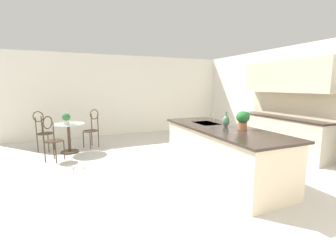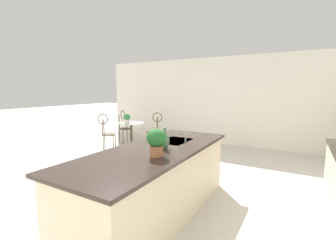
{
  "view_description": "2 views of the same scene",
  "coord_description": "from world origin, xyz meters",
  "px_view_note": "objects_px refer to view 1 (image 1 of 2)",
  "views": [
    {
      "loc": [
        3.79,
        -1.71,
        1.68
      ],
      "look_at": [
        -0.9,
        0.27,
        0.93
      ],
      "focal_mm": 24.82,
      "sensor_mm": 36.0,
      "label": 1
    },
    {
      "loc": [
        2.83,
        2.49,
        1.69
      ],
      "look_at": [
        -1.56,
        -0.03,
        1.04
      ],
      "focal_mm": 24.74,
      "sensor_mm": 36.0,
      "label": 2
    }
  ],
  "objects_px": {
    "bistro_table": "(69,135)",
    "potted_plant_counter_near": "(243,119)",
    "chair_by_island": "(52,137)",
    "potted_plant_on_table": "(66,118)",
    "vase_on_counter": "(226,121)",
    "chair_near_window": "(92,127)",
    "chair_toward_desk": "(43,129)"
  },
  "relations": [
    {
      "from": "bistro_table",
      "to": "chair_by_island",
      "type": "relative_size",
      "value": 0.77
    },
    {
      "from": "chair_by_island",
      "to": "chair_near_window",
      "type": "bearing_deg",
      "value": 136.38
    },
    {
      "from": "vase_on_counter",
      "to": "potted_plant_on_table",
      "type": "bearing_deg",
      "value": -132.67
    },
    {
      "from": "bistro_table",
      "to": "potted_plant_counter_near",
      "type": "distance_m",
      "value": 4.23
    },
    {
      "from": "potted_plant_on_table",
      "to": "vase_on_counter",
      "type": "bearing_deg",
      "value": 47.33
    },
    {
      "from": "chair_toward_desk",
      "to": "potted_plant_on_table",
      "type": "bearing_deg",
      "value": 47.04
    },
    {
      "from": "potted_plant_on_table",
      "to": "potted_plant_counter_near",
      "type": "height_order",
      "value": "potted_plant_counter_near"
    },
    {
      "from": "chair_near_window",
      "to": "chair_by_island",
      "type": "distance_m",
      "value": 1.35
    },
    {
      "from": "potted_plant_counter_near",
      "to": "vase_on_counter",
      "type": "relative_size",
      "value": 1.13
    },
    {
      "from": "chair_near_window",
      "to": "potted_plant_counter_near",
      "type": "distance_m",
      "value": 4.1
    },
    {
      "from": "chair_toward_desk",
      "to": "vase_on_counter",
      "type": "xyz_separation_m",
      "value": [
        3.11,
        3.37,
        0.46
      ]
    },
    {
      "from": "bistro_table",
      "to": "potted_plant_counter_near",
      "type": "height_order",
      "value": "potted_plant_counter_near"
    },
    {
      "from": "potted_plant_on_table",
      "to": "bistro_table",
      "type": "bearing_deg",
      "value": 166.19
    },
    {
      "from": "potted_plant_counter_near",
      "to": "vase_on_counter",
      "type": "bearing_deg",
      "value": -165.25
    },
    {
      "from": "chair_by_island",
      "to": "vase_on_counter",
      "type": "height_order",
      "value": "vase_on_counter"
    },
    {
      "from": "chair_near_window",
      "to": "potted_plant_counter_near",
      "type": "xyz_separation_m",
      "value": [
        3.39,
        2.25,
        0.53
      ]
    },
    {
      "from": "bistro_table",
      "to": "vase_on_counter",
      "type": "bearing_deg",
      "value": 45.51
    },
    {
      "from": "chair_toward_desk",
      "to": "chair_by_island",
      "type": "bearing_deg",
      "value": 14.6
    },
    {
      "from": "chair_near_window",
      "to": "potted_plant_on_table",
      "type": "relative_size",
      "value": 3.82
    },
    {
      "from": "chair_near_window",
      "to": "potted_plant_on_table",
      "type": "distance_m",
      "value": 0.85
    },
    {
      "from": "chair_toward_desk",
      "to": "potted_plant_counter_near",
      "type": "bearing_deg",
      "value": 45.0
    },
    {
      "from": "bistro_table",
      "to": "chair_by_island",
      "type": "height_order",
      "value": "chair_by_island"
    },
    {
      "from": "chair_by_island",
      "to": "chair_toward_desk",
      "type": "xyz_separation_m",
      "value": [
        -1.05,
        -0.27,
        0.0
      ]
    },
    {
      "from": "chair_by_island",
      "to": "potted_plant_on_table",
      "type": "bearing_deg",
      "value": 149.17
    },
    {
      "from": "chair_near_window",
      "to": "chair_by_island",
      "type": "relative_size",
      "value": 1.0
    },
    {
      "from": "chair_toward_desk",
      "to": "potted_plant_on_table",
      "type": "height_order",
      "value": "chair_toward_desk"
    },
    {
      "from": "bistro_table",
      "to": "chair_near_window",
      "type": "relative_size",
      "value": 0.77
    },
    {
      "from": "chair_by_island",
      "to": "potted_plant_on_table",
      "type": "relative_size",
      "value": 3.82
    },
    {
      "from": "bistro_table",
      "to": "potted_plant_on_table",
      "type": "xyz_separation_m",
      "value": [
        0.14,
        -0.03,
        0.45
      ]
    },
    {
      "from": "chair_toward_desk",
      "to": "vase_on_counter",
      "type": "bearing_deg",
      "value": 47.28
    },
    {
      "from": "chair_near_window",
      "to": "bistro_table",
      "type": "bearing_deg",
      "value": -60.92
    },
    {
      "from": "chair_by_island",
      "to": "vase_on_counter",
      "type": "xyz_separation_m",
      "value": [
        2.06,
        3.1,
        0.46
      ]
    }
  ]
}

